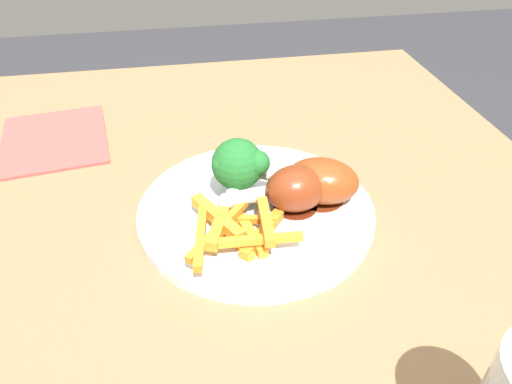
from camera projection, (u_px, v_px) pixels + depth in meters
name	position (u px, v px, depth m)	size (l,w,h in m)	color
dining_table	(234.00, 310.00, 0.57)	(1.01, 0.84, 0.72)	#8E6B47
dinner_plate	(256.00, 211.00, 0.54)	(0.26, 0.26, 0.01)	silver
broccoli_floret_front	(239.00, 163.00, 0.53)	(0.06, 0.07, 0.07)	#74AB5A
carrot_fries_pile	(236.00, 227.00, 0.49)	(0.11, 0.12, 0.03)	orange
chicken_drumstick_near	(293.00, 189.00, 0.52)	(0.06, 0.12, 0.05)	#571D0D
chicken_drumstick_far	(294.00, 185.00, 0.54)	(0.06, 0.12, 0.04)	#5B200A
chicken_drumstick_extra	(319.00, 181.00, 0.53)	(0.09, 0.13, 0.05)	#63240E
napkin	(54.00, 139.00, 0.67)	(0.17, 0.14, 0.00)	#B74C47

